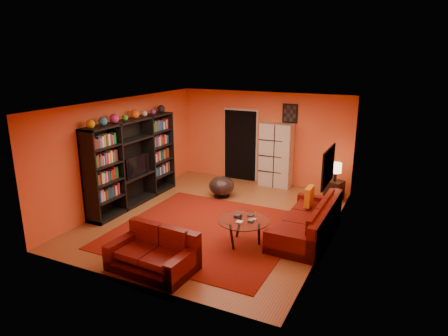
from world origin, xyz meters
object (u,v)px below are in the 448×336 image
at_px(tv, 135,166).
at_px(table_lamp, 336,168).
at_px(storage_cabinet, 276,155).
at_px(side_table, 334,190).
at_px(bowl_chair, 222,186).
at_px(coffee_table, 243,222).
at_px(entertainment_unit, 133,162).
at_px(sofa, 310,222).
at_px(loveseat, 155,253).

relative_size(tv, table_lamp, 1.86).
bearing_deg(storage_cabinet, tv, -131.16).
xyz_separation_m(storage_cabinet, table_lamp, (1.72, -0.42, -0.06)).
distance_m(tv, storage_cabinet, 3.89).
bearing_deg(storage_cabinet, side_table, -11.36).
distance_m(tv, bowl_chair, 2.28).
distance_m(coffee_table, storage_cabinet, 3.80).
height_order(entertainment_unit, side_table, entertainment_unit).
relative_size(tv, sofa, 0.36).
distance_m(tv, side_table, 5.06).
bearing_deg(loveseat, coffee_table, -31.09).
height_order(storage_cabinet, side_table, storage_cabinet).
height_order(entertainment_unit, loveseat, entertainment_unit).
relative_size(side_table, table_lamp, 1.06).
bearing_deg(bowl_chair, coffee_table, -55.08).
height_order(entertainment_unit, sofa, entertainment_unit).
bearing_deg(bowl_chair, loveseat, -81.71).
height_order(sofa, bowl_chair, sofa).
bearing_deg(tv, bowl_chair, -52.03).
bearing_deg(coffee_table, tv, 164.44).
xyz_separation_m(entertainment_unit, table_lamp, (4.45, 2.38, -0.22)).
height_order(storage_cabinet, table_lamp, storage_cabinet).
bearing_deg(sofa, entertainment_unit, -178.80).
distance_m(sofa, coffee_table, 1.46).
bearing_deg(table_lamp, side_table, 0.00).
bearing_deg(bowl_chair, storage_cabinet, 56.73).
bearing_deg(bowl_chair, table_lamp, 21.43).
bearing_deg(sofa, loveseat, -129.94).
xyz_separation_m(entertainment_unit, bowl_chair, (1.76, 1.32, -0.76)).
relative_size(storage_cabinet, table_lamp, 3.78).
bearing_deg(entertainment_unit, sofa, 0.56).
bearing_deg(tv, loveseat, -136.80).
xyz_separation_m(coffee_table, bowl_chair, (-1.57, 2.25, -0.17)).
bearing_deg(bowl_chair, sofa, -25.77).
bearing_deg(coffee_table, entertainment_unit, 164.46).
distance_m(loveseat, coffee_table, 1.82).
distance_m(tv, coffee_table, 3.45).
xyz_separation_m(entertainment_unit, coffee_table, (3.34, -0.93, -0.59)).
relative_size(loveseat, storage_cabinet, 0.85).
bearing_deg(sofa, table_lamp, 89.90).
distance_m(sofa, table_lamp, 2.40).
xyz_separation_m(entertainment_unit, tv, (0.05, -0.01, -0.08)).
xyz_separation_m(entertainment_unit, sofa, (4.42, 0.04, -0.77)).
height_order(sofa, coffee_table, sofa).
bearing_deg(loveseat, sofa, -37.12).
relative_size(storage_cabinet, bowl_chair, 2.68).
distance_m(coffee_table, table_lamp, 3.51).
bearing_deg(loveseat, table_lamp, -20.57).
relative_size(storage_cabinet, side_table, 3.56).
distance_m(storage_cabinet, bowl_chair, 1.86).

